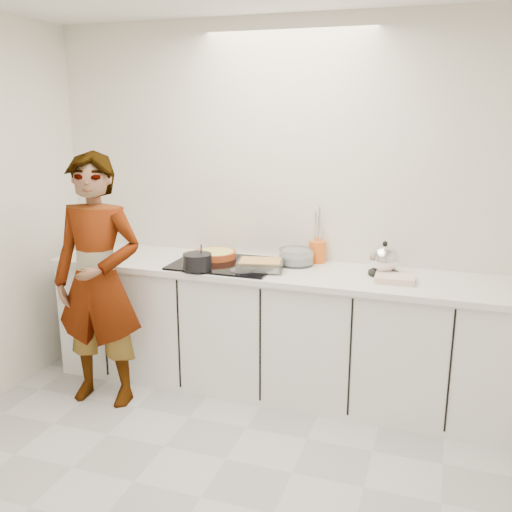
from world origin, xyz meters
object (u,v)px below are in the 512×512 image
(tart_dish, at_px, (216,254))
(saucepan, at_px, (197,262))
(hob, at_px, (225,264))
(mixing_bowl, at_px, (296,257))
(kettle, at_px, (384,261))
(utensil_crock, at_px, (317,252))
(cook, at_px, (98,281))
(baking_dish, at_px, (260,264))

(tart_dish, distance_m, saucepan, 0.33)
(hob, distance_m, saucepan, 0.26)
(tart_dish, xyz_separation_m, mixing_bowl, (0.59, 0.05, 0.01))
(hob, bearing_deg, kettle, 5.47)
(utensil_crock, bearing_deg, saucepan, -145.03)
(tart_dish, xyz_separation_m, cook, (-0.60, -0.60, -0.09))
(hob, relative_size, saucepan, 3.02)
(hob, xyz_separation_m, baking_dish, (0.28, -0.07, 0.04))
(kettle, bearing_deg, baking_dish, -168.01)
(saucepan, height_order, mixing_bowl, saucepan)
(hob, distance_m, tart_dish, 0.16)
(tart_dish, distance_m, kettle, 1.21)
(utensil_crock, distance_m, cook, 1.53)
(hob, distance_m, kettle, 1.10)
(kettle, distance_m, utensil_crock, 0.52)
(baking_dish, height_order, cook, cook)
(baking_dish, xyz_separation_m, cook, (-1.00, -0.43, -0.10))
(saucepan, bearing_deg, mixing_bowl, 32.84)
(tart_dish, bearing_deg, mixing_bowl, 5.16)
(saucepan, bearing_deg, baking_dish, 21.19)
(saucepan, xyz_separation_m, cook, (-0.60, -0.27, -0.12))
(mixing_bowl, relative_size, cook, 0.16)
(baking_dish, relative_size, utensil_crock, 2.24)
(mixing_bowl, relative_size, utensil_crock, 1.82)
(baking_dish, distance_m, mixing_bowl, 0.30)
(baking_dish, relative_size, mixing_bowl, 1.23)
(tart_dish, distance_m, cook, 0.85)
(hob, xyz_separation_m, kettle, (1.09, 0.10, 0.09))
(utensil_crock, height_order, cook, cook)
(hob, bearing_deg, mixing_bowl, 18.55)
(utensil_crock, bearing_deg, mixing_bowl, -136.35)
(tart_dish, height_order, kettle, kettle)
(utensil_crock, xyz_separation_m, cook, (-1.32, -0.77, -0.13))
(tart_dish, relative_size, saucepan, 1.35)
(saucepan, relative_size, baking_dish, 0.69)
(saucepan, distance_m, kettle, 1.25)
(tart_dish, height_order, utensil_crock, utensil_crock)
(hob, height_order, saucepan, saucepan)
(kettle, bearing_deg, cook, -161.64)
(baking_dish, bearing_deg, mixing_bowl, 49.77)
(baking_dish, xyz_separation_m, mixing_bowl, (0.19, 0.23, 0.01))
(hob, relative_size, cook, 0.42)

